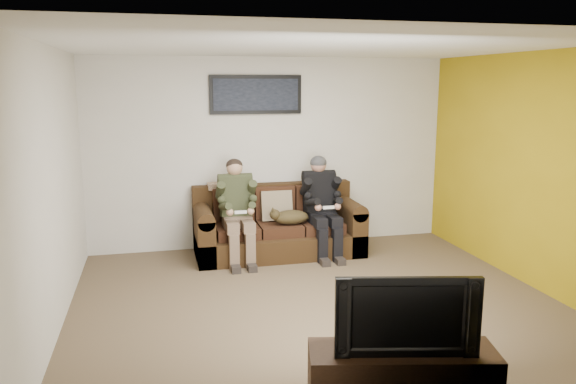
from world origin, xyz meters
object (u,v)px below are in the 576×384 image
object	(u,v)px
framed_poster	(256,95)
television	(405,312)
sofa	(277,228)
tv_stand	(402,377)
person_left	(237,205)
cat	(290,217)
person_right	(322,200)

from	to	relation	value
framed_poster	television	bearing A→B (deg)	-86.22
sofa	tv_stand	bearing A→B (deg)	-88.86
person_left	tv_stand	world-z (taller)	person_left
cat	television	bearing A→B (deg)	-90.65
person_left	person_right	bearing A→B (deg)	0.02
person_left	tv_stand	distance (m)	3.69
framed_poster	person_right	bearing A→B (deg)	-36.76
framed_poster	tv_stand	xyz separation A→B (m)	(0.28, -4.17, -1.89)
person_right	framed_poster	bearing A→B (deg)	143.24
tv_stand	cat	bearing A→B (deg)	102.04
cat	television	size ratio (longest dim) A/B	0.66
cat	tv_stand	size ratio (longest dim) A/B	0.50
person_right	tv_stand	xyz separation A→B (m)	(-0.49, -3.60, -0.52)
person_left	person_right	xyz separation A→B (m)	(1.13, 0.00, 0.00)
person_right	person_left	bearing A→B (deg)	-179.98
sofa	television	world-z (taller)	television
cat	tv_stand	distance (m)	3.56
person_left	person_right	distance (m)	1.13
television	framed_poster	bearing A→B (deg)	106.46
person_left	framed_poster	size ratio (longest dim) A/B	1.04
person_left	framed_poster	bearing A→B (deg)	57.48
television	tv_stand	bearing A→B (deg)	-70.19
sofa	cat	distance (m)	0.33
television	cat	bearing A→B (deg)	102.04
person_left	cat	world-z (taller)	person_left
tv_stand	television	bearing A→B (deg)	109.81
sofa	person_right	world-z (taller)	person_right
sofa	person_left	world-z (taller)	person_left
sofa	cat	bearing A→B (deg)	-63.68
sofa	tv_stand	world-z (taller)	sofa
person_right	tv_stand	size ratio (longest dim) A/B	0.99
cat	framed_poster	world-z (taller)	framed_poster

